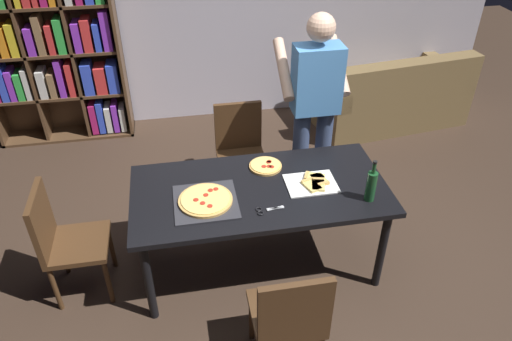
# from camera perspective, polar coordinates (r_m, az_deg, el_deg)

# --- Properties ---
(ground_plane) EXTENTS (12.00, 12.00, 0.00)m
(ground_plane) POSITION_cam_1_polar(r_m,az_deg,el_deg) (3.92, 0.40, -10.87)
(ground_plane) COLOR #38281E
(dining_table) EXTENTS (1.82, 0.89, 0.75)m
(dining_table) POSITION_cam_1_polar(r_m,az_deg,el_deg) (3.46, 0.45, -3.04)
(dining_table) COLOR black
(dining_table) RESTS_ON ground_plane
(chair_near_camera) EXTENTS (0.42, 0.42, 0.90)m
(chair_near_camera) POSITION_cam_1_polar(r_m,az_deg,el_deg) (2.94, 3.99, -16.80)
(chair_near_camera) COLOR #472D19
(chair_near_camera) RESTS_ON ground_plane
(chair_far_side) EXTENTS (0.42, 0.42, 0.90)m
(chair_far_side) POSITION_cam_1_polar(r_m,az_deg,el_deg) (4.31, -1.88, 2.76)
(chair_far_side) COLOR #472D19
(chair_far_side) RESTS_ON ground_plane
(chair_left_end) EXTENTS (0.42, 0.42, 0.90)m
(chair_left_end) POSITION_cam_1_polar(r_m,az_deg,el_deg) (3.64, -21.87, -7.35)
(chair_left_end) COLOR #472D19
(chair_left_end) RESTS_ON ground_plane
(couch) EXTENTS (1.80, 1.06, 0.85)m
(couch) POSITION_cam_1_polar(r_m,az_deg,el_deg) (5.83, 15.54, 8.21)
(couch) COLOR brown
(couch) RESTS_ON ground_plane
(bookshelf) EXTENTS (1.40, 0.35, 1.95)m
(bookshelf) POSITION_cam_1_polar(r_m,az_deg,el_deg) (5.49, -22.94, 13.25)
(bookshelf) COLOR #513823
(bookshelf) RESTS_ON ground_plane
(person_serving_pizza) EXTENTS (0.55, 0.54, 1.75)m
(person_serving_pizza) POSITION_cam_1_polar(r_m,az_deg,el_deg) (4.00, 6.93, 7.79)
(person_serving_pizza) COLOR #38476B
(person_serving_pizza) RESTS_ON ground_plane
(pepperoni_pizza_on_tray) EXTENTS (0.43, 0.43, 0.04)m
(pepperoni_pizza_on_tray) POSITION_cam_1_polar(r_m,az_deg,el_deg) (3.30, -5.99, -3.56)
(pepperoni_pizza_on_tray) COLOR #2D2D33
(pepperoni_pizza_on_tray) RESTS_ON dining_table
(pizza_slices_on_towel) EXTENTS (0.36, 0.28, 0.03)m
(pizza_slices_on_towel) POSITION_cam_1_polar(r_m,az_deg,el_deg) (3.48, 6.80, -1.41)
(pizza_slices_on_towel) COLOR white
(pizza_slices_on_towel) RESTS_ON dining_table
(wine_bottle) EXTENTS (0.07, 0.07, 0.32)m
(wine_bottle) POSITION_cam_1_polar(r_m,az_deg,el_deg) (3.34, 13.46, -1.72)
(wine_bottle) COLOR #194723
(wine_bottle) RESTS_ON dining_table
(kitchen_scissors) EXTENTS (0.20, 0.09, 0.01)m
(kitchen_scissors) POSITION_cam_1_polar(r_m,az_deg,el_deg) (3.22, 1.10, -4.71)
(kitchen_scissors) COLOR silver
(kitchen_scissors) RESTS_ON dining_table
(second_pizza_plain) EXTENTS (0.25, 0.25, 0.03)m
(second_pizza_plain) POSITION_cam_1_polar(r_m,az_deg,el_deg) (3.63, 1.13, 0.55)
(second_pizza_plain) COLOR tan
(second_pizza_plain) RESTS_ON dining_table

